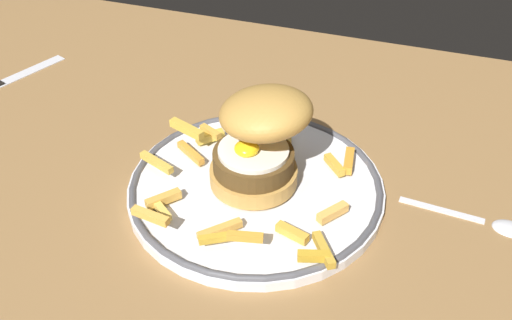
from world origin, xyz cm
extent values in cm
cube|color=olive|center=(0.00, 0.00, -2.00)|extent=(125.01, 87.11, 4.00)
cylinder|color=silver|center=(-1.33, 2.64, 0.60)|extent=(28.11, 28.11, 1.20)
torus|color=#4C4C51|center=(-1.33, 2.64, 1.20)|extent=(27.71, 27.71, 0.80)
cylinder|color=#C28F44|center=(-1.61, 2.64, 2.50)|extent=(9.53, 9.53, 1.80)
cylinder|color=#4F3819|center=(-1.61, 2.64, 4.47)|extent=(8.72, 8.72, 2.14)
cylinder|color=white|center=(-1.61, 2.64, 5.79)|extent=(7.55, 7.55, 0.50)
ellipsoid|color=yellow|center=(-2.11, 1.92, 6.46)|extent=(2.60, 2.60, 1.40)
ellipsoid|color=#BF8D41|center=(-0.69, 3.90, 9.99)|extent=(13.07, 12.77, 5.81)
cube|color=#E6B84B|center=(-0.30, 10.15, 2.08)|extent=(2.04, 4.22, 0.95)
cube|color=#EAA84C|center=(7.81, 0.28, 2.07)|extent=(2.86, 3.48, 0.95)
cube|color=gold|center=(1.02, -7.40, 3.48)|extent=(3.53, 1.49, 0.75)
cube|color=gold|center=(6.22, 7.78, 2.02)|extent=(2.95, 3.12, 0.83)
cube|color=gold|center=(-9.97, 4.63, 1.99)|extent=(4.26, 3.17, 0.78)
cube|color=gold|center=(-11.14, 6.45, 3.90)|extent=(4.77, 2.50, 0.92)
cube|color=gold|center=(-9.00, 8.36, 2.71)|extent=(3.03, 1.97, 0.74)
cube|color=gold|center=(4.72, -4.09, 2.05)|extent=(3.57, 1.91, 0.90)
cube|color=gold|center=(-9.01, 8.17, 2.09)|extent=(3.12, 3.09, 0.98)
cube|color=gold|center=(8.18, -5.25, 2.01)|extent=(3.14, 4.08, 0.83)
cube|color=gold|center=(7.47, -6.39, 2.04)|extent=(3.15, 1.74, 0.89)
cube|color=gold|center=(-8.63, -7.84, 3.59)|extent=(4.15, 1.37, 0.80)
cube|color=gold|center=(-1.91, -7.75, 2.66)|extent=(3.10, 2.23, 0.70)
cube|color=gold|center=(-9.41, -3.66, 2.06)|extent=(3.15, 3.54, 0.92)
cube|color=gold|center=(-12.39, 0.91, 2.74)|extent=(4.66, 2.44, 0.76)
cube|color=#E6BC4E|center=(-9.00, -5.10, 1.97)|extent=(3.21, 2.69, 0.75)
cube|color=orange|center=(7.60, 8.94, 2.09)|extent=(1.48, 4.06, 0.99)
cube|color=gold|center=(-2.17, -5.93, 2.00)|extent=(3.79, 3.95, 0.80)
cube|color=silver|center=(-41.42, 17.46, 0.20)|extent=(5.59, 10.92, 0.24)
cube|color=silver|center=(18.41, 6.28, 0.20)|extent=(9.04, 1.52, 0.32)
ellipsoid|color=silver|center=(25.39, 5.71, 0.40)|extent=(3.80, 2.88, 0.90)
camera|label=1|loc=(14.80, -44.55, 43.65)|focal=41.86mm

